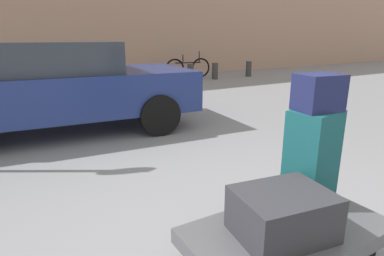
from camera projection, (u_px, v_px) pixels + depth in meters
name	position (u px, v px, depth m)	size (l,w,h in m)	color
luggage_cart	(287.00, 236.00, 2.04)	(1.29, 0.71, 0.34)	#4C4C51
suitcase_teal_front_left	(312.00, 156.00, 2.29)	(0.34, 0.26, 0.66)	#144C51
suitcase_charcoal_stacked_top	(282.00, 214.00, 1.90)	(0.55, 0.43, 0.28)	#2D2D33
duffel_bag_navy_topmost_pile	(319.00, 93.00, 2.16)	(0.29, 0.22, 0.25)	#191E47
parked_car	(50.00, 85.00, 4.98)	(4.44, 2.21, 1.42)	navy
bicycle_leaning	(188.00, 68.00, 11.87)	(1.75, 0.30, 0.96)	black
bollard_kerb_near	(153.00, 75.00, 10.37)	(0.22, 0.22, 0.58)	#383838
bollard_kerb_mid	(190.00, 73.00, 11.06)	(0.22, 0.22, 0.58)	#383838
bollard_kerb_far	(215.00, 71.00, 11.56)	(0.22, 0.22, 0.58)	#383838
bollard_corner	(249.00, 69.00, 12.32)	(0.22, 0.22, 0.58)	#383838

